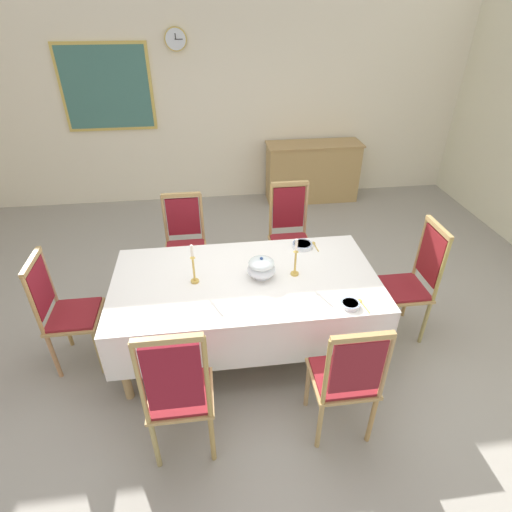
{
  "coord_description": "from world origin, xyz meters",
  "views": [
    {
      "loc": [
        -0.26,
        -3.0,
        2.77
      ],
      "look_at": [
        0.1,
        -0.18,
        0.95
      ],
      "focal_mm": 28.44,
      "sensor_mm": 36.0,
      "label": 1
    }
  ],
  "objects_px": {
    "chair_head_east": "(412,280)",
    "spoon_secondary": "(361,302)",
    "bowl_near_left": "(302,245)",
    "sideboard": "(312,172)",
    "dining_table": "(246,285)",
    "spoon_primary": "(314,244)",
    "chair_north_b": "(290,234)",
    "bowl_near_right": "(350,304)",
    "candlestick_west": "(194,268)",
    "soup_tureen": "(261,267)",
    "candlestick_east": "(295,261)",
    "mounted_clock": "(176,39)",
    "chair_north_a": "(185,242)",
    "chair_head_west": "(65,310)",
    "framed_painting": "(107,88)",
    "chair_south_a": "(179,392)",
    "chair_south_b": "(346,377)"
  },
  "relations": [
    {
      "from": "chair_head_east",
      "to": "spoon_secondary",
      "type": "relative_size",
      "value": 6.5
    },
    {
      "from": "chair_north_a",
      "to": "spoon_primary",
      "type": "height_order",
      "value": "chair_north_a"
    },
    {
      "from": "chair_north_a",
      "to": "chair_head_west",
      "type": "bearing_deg",
      "value": 45.29
    },
    {
      "from": "spoon_secondary",
      "to": "chair_head_east",
      "type": "bearing_deg",
      "value": 25.12
    },
    {
      "from": "soup_tureen",
      "to": "candlestick_east",
      "type": "bearing_deg",
      "value": 0.0
    },
    {
      "from": "chair_south_a",
      "to": "bowl_near_left",
      "type": "bearing_deg",
      "value": 51.55
    },
    {
      "from": "chair_head_east",
      "to": "spoon_secondary",
      "type": "distance_m",
      "value": 0.81
    },
    {
      "from": "chair_head_west",
      "to": "mounted_clock",
      "type": "height_order",
      "value": "mounted_clock"
    },
    {
      "from": "candlestick_west",
      "to": "bowl_near_left",
      "type": "height_order",
      "value": "candlestick_west"
    },
    {
      "from": "chair_head_east",
      "to": "bowl_near_right",
      "type": "relative_size",
      "value": 7.74
    },
    {
      "from": "chair_north_b",
      "to": "framed_painting",
      "type": "distance_m",
      "value": 3.38
    },
    {
      "from": "soup_tureen",
      "to": "spoon_secondary",
      "type": "bearing_deg",
      "value": -31.41
    },
    {
      "from": "chair_south_a",
      "to": "chair_head_west",
      "type": "relative_size",
      "value": 1.12
    },
    {
      "from": "chair_south_a",
      "to": "candlestick_east",
      "type": "xyz_separation_m",
      "value": [
        0.97,
        0.99,
        0.29
      ]
    },
    {
      "from": "chair_north_a",
      "to": "chair_north_b",
      "type": "height_order",
      "value": "chair_north_b"
    },
    {
      "from": "chair_south_a",
      "to": "bowl_near_left",
      "type": "distance_m",
      "value": 1.83
    },
    {
      "from": "chair_head_east",
      "to": "soup_tureen",
      "type": "height_order",
      "value": "chair_head_east"
    },
    {
      "from": "spoon_primary",
      "to": "mounted_clock",
      "type": "height_order",
      "value": "mounted_clock"
    },
    {
      "from": "dining_table",
      "to": "spoon_primary",
      "type": "relative_size",
      "value": 12.51
    },
    {
      "from": "mounted_clock",
      "to": "spoon_primary",
      "type": "bearing_deg",
      "value": -66.36
    },
    {
      "from": "chair_north_b",
      "to": "bowl_near_right",
      "type": "xyz_separation_m",
      "value": [
        0.17,
        -1.46,
        0.19
      ]
    },
    {
      "from": "chair_south_b",
      "to": "candlestick_east",
      "type": "bearing_deg",
      "value": 99.44
    },
    {
      "from": "bowl_near_left",
      "to": "bowl_near_right",
      "type": "xyz_separation_m",
      "value": [
        0.17,
        -0.9,
        -0.0
      ]
    },
    {
      "from": "chair_north_b",
      "to": "spoon_secondary",
      "type": "xyz_separation_m",
      "value": [
        0.27,
        -1.43,
        0.17
      ]
    },
    {
      "from": "candlestick_east",
      "to": "bowl_near_left",
      "type": "xyz_separation_m",
      "value": [
        0.17,
        0.43,
        -0.12
      ]
    },
    {
      "from": "soup_tureen",
      "to": "sideboard",
      "type": "distance_m",
      "value": 3.36
    },
    {
      "from": "soup_tureen",
      "to": "bowl_near_left",
      "type": "height_order",
      "value": "soup_tureen"
    },
    {
      "from": "chair_head_west",
      "to": "bowl_near_left",
      "type": "xyz_separation_m",
      "value": [
        2.11,
        0.43,
        0.21
      ]
    },
    {
      "from": "bowl_near_left",
      "to": "mounted_clock",
      "type": "relative_size",
      "value": 0.65
    },
    {
      "from": "candlestick_east",
      "to": "mounted_clock",
      "type": "distance_m",
      "value": 3.75
    },
    {
      "from": "spoon_secondary",
      "to": "candlestick_west",
      "type": "bearing_deg",
      "value": 152.25
    },
    {
      "from": "spoon_secondary",
      "to": "framed_painting",
      "type": "height_order",
      "value": "framed_painting"
    },
    {
      "from": "framed_painting",
      "to": "candlestick_west",
      "type": "bearing_deg",
      "value": -71.5
    },
    {
      "from": "chair_head_east",
      "to": "sideboard",
      "type": "height_order",
      "value": "chair_head_east"
    },
    {
      "from": "bowl_near_right",
      "to": "spoon_primary",
      "type": "distance_m",
      "value": 0.93
    },
    {
      "from": "dining_table",
      "to": "spoon_primary",
      "type": "height_order",
      "value": "spoon_primary"
    },
    {
      "from": "chair_head_east",
      "to": "framed_painting",
      "type": "distance_m",
      "value": 4.68
    },
    {
      "from": "chair_north_a",
      "to": "sideboard",
      "type": "height_order",
      "value": "chair_north_a"
    },
    {
      "from": "chair_north_a",
      "to": "dining_table",
      "type": "bearing_deg",
      "value": 118.84
    },
    {
      "from": "candlestick_west",
      "to": "bowl_near_left",
      "type": "distance_m",
      "value": 1.11
    },
    {
      "from": "bowl_near_right",
      "to": "bowl_near_left",
      "type": "bearing_deg",
      "value": 100.72
    },
    {
      "from": "spoon_secondary",
      "to": "bowl_near_left",
      "type": "bearing_deg",
      "value": 98.45
    },
    {
      "from": "bowl_near_right",
      "to": "mounted_clock",
      "type": "bearing_deg",
      "value": 108.95
    },
    {
      "from": "dining_table",
      "to": "candlestick_east",
      "type": "bearing_deg",
      "value": 0.0
    },
    {
      "from": "chair_south_b",
      "to": "sideboard",
      "type": "bearing_deg",
      "value": 79.1
    },
    {
      "from": "candlestick_west",
      "to": "framed_painting",
      "type": "height_order",
      "value": "framed_painting"
    },
    {
      "from": "candlestick_west",
      "to": "sideboard",
      "type": "bearing_deg",
      "value": 59.86
    },
    {
      "from": "chair_north_b",
      "to": "chair_head_east",
      "type": "distance_m",
      "value": 1.36
    },
    {
      "from": "chair_head_west",
      "to": "mounted_clock",
      "type": "xyz_separation_m",
      "value": [
        0.97,
        3.34,
        1.72
      ]
    },
    {
      "from": "chair_south_a",
      "to": "chair_south_b",
      "type": "xyz_separation_m",
      "value": [
        1.13,
        0.01,
        -0.04
      ]
    }
  ]
}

